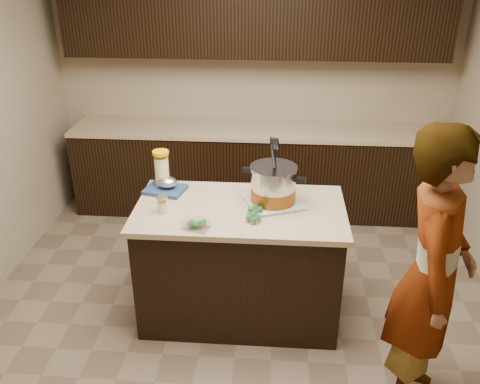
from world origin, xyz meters
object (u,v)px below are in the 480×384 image
at_px(stock_pot, 273,187).
at_px(lemonade_pitcher, 162,171).
at_px(island, 240,262).
at_px(person, 431,277).

distance_m(stock_pot, lemonade_pitcher, 0.85).
bearing_deg(island, lemonade_pitcher, 155.27).
relative_size(stock_pot, lemonade_pitcher, 1.63).
xyz_separation_m(island, lemonade_pitcher, (-0.60, 0.28, 0.58)).
height_order(stock_pot, lemonade_pitcher, stock_pot).
xyz_separation_m(island, person, (1.12, -0.72, 0.44)).
xyz_separation_m(stock_pot, person, (0.89, -0.80, -0.14)).
bearing_deg(person, island, 74.03).
height_order(island, person, person).
height_order(stock_pot, person, person).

